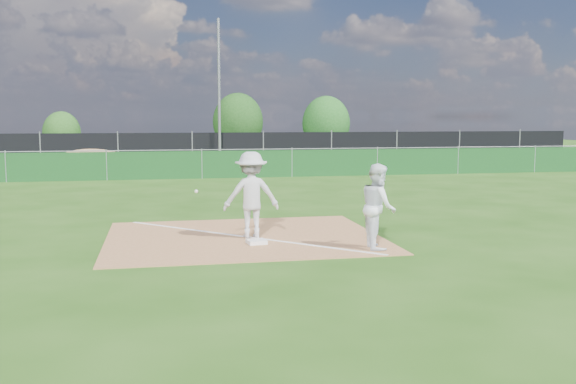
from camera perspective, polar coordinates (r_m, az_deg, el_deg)
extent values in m
plane|color=#21490F|center=(23.21, -6.83, 0.04)|extent=(90.00, 90.00, 0.00)
cube|color=#9B673E|center=(14.36, -3.95, -4.02)|extent=(6.00, 5.00, 0.02)
cube|color=white|center=(14.35, -3.95, -3.96)|extent=(5.01, 5.01, 0.01)
cube|color=#103C16|center=(28.12, -7.66, 2.41)|extent=(44.00, 0.05, 1.20)
ellipsoid|color=#9C734B|center=(31.72, -17.14, 2.63)|extent=(3.38, 2.60, 1.17)
cube|color=black|center=(36.08, -8.50, 3.81)|extent=(46.00, 0.04, 1.80)
cube|color=black|center=(41.12, -8.84, 2.90)|extent=(46.00, 9.00, 0.01)
cylinder|color=slate|center=(35.87, -6.14, 8.79)|extent=(0.16, 0.16, 8.00)
cube|color=white|center=(13.56, -2.81, -4.43)|extent=(0.43, 0.43, 0.08)
imported|color=silver|center=(14.12, -3.29, -0.25)|extent=(1.23, 0.71, 1.90)
sphere|color=white|center=(14.14, -8.15, 0.06)|extent=(0.08, 0.08, 0.08)
imported|color=white|center=(13.14, 8.03, -1.26)|extent=(0.75, 0.91, 1.74)
imported|color=#AEB1B6|center=(40.39, -20.16, 3.46)|extent=(4.00, 1.80, 1.33)
imported|color=black|center=(41.39, -12.17, 3.90)|extent=(4.61, 1.81, 1.50)
imported|color=black|center=(41.22, -1.37, 3.87)|extent=(4.63, 2.96, 1.25)
cylinder|color=#382316|center=(47.40, -19.42, 3.61)|extent=(0.24, 0.24, 0.86)
ellipsoid|color=#1E4B15|center=(47.36, -19.47, 4.99)|extent=(2.57, 2.57, 2.96)
cylinder|color=#382316|center=(48.27, -4.45, 4.25)|extent=(0.24, 0.24, 1.25)
ellipsoid|color=#173F12|center=(48.23, -4.47, 6.23)|extent=(3.75, 3.75, 4.31)
cylinder|color=#382316|center=(48.37, 3.39, 4.23)|extent=(0.24, 0.24, 1.19)
ellipsoid|color=#184F16|center=(48.33, 3.40, 6.11)|extent=(3.57, 3.57, 4.10)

